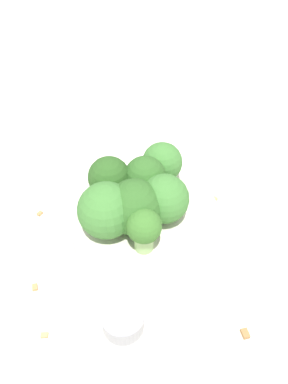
# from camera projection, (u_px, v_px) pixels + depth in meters

# --- Properties ---
(ground_plane) EXTENTS (3.00, 3.00, 0.00)m
(ground_plane) POSITION_uv_depth(u_px,v_px,m) (144.00, 239.00, 0.46)
(ground_plane) COLOR silver
(bowl) EXTENTS (0.17, 0.17, 0.05)m
(bowl) POSITION_uv_depth(u_px,v_px,m) (144.00, 225.00, 0.44)
(bowl) COLOR silver
(bowl) RESTS_ON ground_plane
(broccoli_floret_0) EXTENTS (0.05, 0.05, 0.06)m
(broccoli_floret_0) POSITION_uv_depth(u_px,v_px,m) (111.00, 176.00, 0.41)
(broccoli_floret_0) COLOR #7A9E5B
(broccoli_floret_0) RESTS_ON bowl
(broccoli_floret_1) EXTENTS (0.06, 0.06, 0.06)m
(broccoli_floret_1) POSITION_uv_depth(u_px,v_px,m) (106.00, 211.00, 0.38)
(broccoli_floret_1) COLOR #8EB770
(broccoli_floret_1) RESTS_ON bowl
(broccoli_floret_2) EXTENTS (0.06, 0.06, 0.06)m
(broccoli_floret_2) POSITION_uv_depth(u_px,v_px,m) (139.00, 209.00, 0.38)
(broccoli_floret_2) COLOR #84AD66
(broccoli_floret_2) RESTS_ON bowl
(broccoli_floret_3) EXTENTS (0.05, 0.05, 0.06)m
(broccoli_floret_3) POSITION_uv_depth(u_px,v_px,m) (145.00, 178.00, 0.41)
(broccoli_floret_3) COLOR #84AD66
(broccoli_floret_3) RESTS_ON bowl
(broccoli_floret_4) EXTENTS (0.04, 0.04, 0.05)m
(broccoli_floret_4) POSITION_uv_depth(u_px,v_px,m) (144.00, 229.00, 0.36)
(broccoli_floret_4) COLOR #8EB770
(broccoli_floret_4) RESTS_ON bowl
(broccoli_floret_5) EXTENTS (0.05, 0.05, 0.06)m
(broccoli_floret_5) POSITION_uv_depth(u_px,v_px,m) (166.00, 196.00, 0.40)
(broccoli_floret_5) COLOR #7A9E5B
(broccoli_floret_5) RESTS_ON bowl
(broccoli_floret_6) EXTENTS (0.05, 0.05, 0.06)m
(broccoli_floret_6) POSITION_uv_depth(u_px,v_px,m) (161.00, 163.00, 0.43)
(broccoli_floret_6) COLOR #8EB770
(broccoli_floret_6) RESTS_ON bowl
(pepper_shaker) EXTENTS (0.04, 0.04, 0.08)m
(pepper_shaker) POSITION_uv_depth(u_px,v_px,m) (124.00, 336.00, 0.33)
(pepper_shaker) COLOR silver
(pepper_shaker) RESTS_ON ground_plane
(almond_crumb_0) EXTENTS (0.01, 0.01, 0.01)m
(almond_crumb_0) POSITION_uv_depth(u_px,v_px,m) (44.00, 334.00, 0.37)
(almond_crumb_0) COLOR tan
(almond_crumb_0) RESTS_ON ground_plane
(almond_crumb_1) EXTENTS (0.01, 0.01, 0.01)m
(almond_crumb_1) POSITION_uv_depth(u_px,v_px,m) (34.00, 286.00, 0.41)
(almond_crumb_1) COLOR #AD7F4C
(almond_crumb_1) RESTS_ON ground_plane
(almond_crumb_2) EXTENTS (0.01, 0.01, 0.01)m
(almond_crumb_2) POSITION_uv_depth(u_px,v_px,m) (246.00, 333.00, 0.37)
(almond_crumb_2) COLOR olive
(almond_crumb_2) RESTS_ON ground_plane
(almond_crumb_3) EXTENTS (0.01, 0.01, 0.01)m
(almond_crumb_3) POSITION_uv_depth(u_px,v_px,m) (39.00, 213.00, 0.48)
(almond_crumb_3) COLOR #AD7F4C
(almond_crumb_3) RESTS_ON ground_plane
(almond_crumb_4) EXTENTS (0.01, 0.01, 0.01)m
(almond_crumb_4) POSITION_uv_depth(u_px,v_px,m) (214.00, 198.00, 0.50)
(almond_crumb_4) COLOR tan
(almond_crumb_4) RESTS_ON ground_plane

